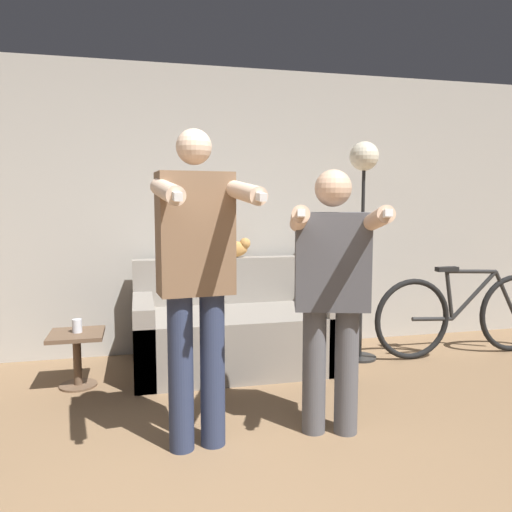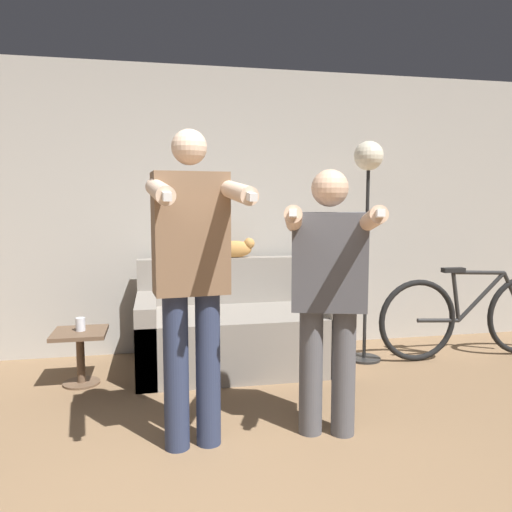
# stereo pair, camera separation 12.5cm
# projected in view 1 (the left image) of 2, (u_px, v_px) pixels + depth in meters

# --- Properties ---
(wall_back) EXTENTS (10.00, 0.05, 2.60)m
(wall_back) POSITION_uv_depth(u_px,v_px,m) (177.00, 211.00, 4.54)
(wall_back) COLOR #B7B2A8
(wall_back) RESTS_ON ground_plane
(couch) EXTENTS (1.65, 0.92, 0.89)m
(couch) POSITION_uv_depth(u_px,v_px,m) (234.00, 332.00, 4.21)
(couch) COLOR gray
(couch) RESTS_ON ground_plane
(person_left) EXTENTS (0.52, 0.71, 1.77)m
(person_left) POSITION_uv_depth(u_px,v_px,m) (196.00, 270.00, 2.70)
(person_left) COLOR #2D3856
(person_left) RESTS_ON ground_plane
(person_right) EXTENTS (0.62, 0.76, 1.57)m
(person_right) POSITION_uv_depth(u_px,v_px,m) (332.00, 284.00, 2.89)
(person_right) COLOR #56565B
(person_right) RESTS_ON ground_plane
(cat) EXTENTS (0.42, 0.11, 0.18)m
(cat) POSITION_uv_depth(u_px,v_px,m) (232.00, 249.00, 4.49)
(cat) COLOR tan
(cat) RESTS_ON couch
(floor_lamp) EXTENTS (0.29, 0.29, 1.90)m
(floor_lamp) POSITION_uv_depth(u_px,v_px,m) (364.00, 184.00, 4.27)
(floor_lamp) COLOR black
(floor_lamp) RESTS_ON ground_plane
(side_table) EXTENTS (0.39, 0.39, 0.41)m
(side_table) POSITION_uv_depth(u_px,v_px,m) (77.00, 348.00, 3.73)
(side_table) COLOR brown
(side_table) RESTS_ON ground_plane
(cup) EXTENTS (0.07, 0.07, 0.10)m
(cup) POSITION_uv_depth(u_px,v_px,m) (77.00, 326.00, 3.72)
(cup) COLOR silver
(cup) RESTS_ON side_table
(bicycle) EXTENTS (1.76, 0.07, 0.81)m
(bicycle) POSITION_uv_depth(u_px,v_px,m) (464.00, 314.00, 4.50)
(bicycle) COLOR black
(bicycle) RESTS_ON ground_plane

